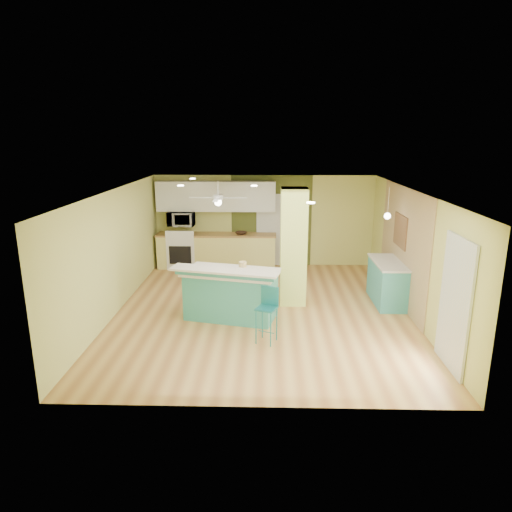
{
  "coord_description": "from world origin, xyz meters",
  "views": [
    {
      "loc": [
        0.11,
        -8.92,
        3.56
      ],
      "look_at": [
        -0.14,
        0.4,
        1.07
      ],
      "focal_mm": 32.0,
      "sensor_mm": 36.0,
      "label": 1
    }
  ],
  "objects_px": {
    "bar_stool": "(268,306)",
    "canister": "(243,266)",
    "peninsula": "(231,293)",
    "side_counter": "(387,282)",
    "fruit_bowl": "(241,233)"
  },
  "relations": [
    {
      "from": "bar_stool",
      "to": "side_counter",
      "type": "distance_m",
      "value": 3.27
    },
    {
      "from": "peninsula",
      "to": "side_counter",
      "type": "height_order",
      "value": "peninsula"
    },
    {
      "from": "fruit_bowl",
      "to": "canister",
      "type": "relative_size",
      "value": 1.88
    },
    {
      "from": "peninsula",
      "to": "canister",
      "type": "distance_m",
      "value": 0.59
    },
    {
      "from": "bar_stool",
      "to": "side_counter",
      "type": "relative_size",
      "value": 0.7
    },
    {
      "from": "bar_stool",
      "to": "side_counter",
      "type": "xyz_separation_m",
      "value": [
        2.58,
        2.0,
        -0.2
      ]
    },
    {
      "from": "fruit_bowl",
      "to": "bar_stool",
      "type": "bearing_deg",
      "value": -80.88
    },
    {
      "from": "peninsula",
      "to": "fruit_bowl",
      "type": "height_order",
      "value": "peninsula"
    },
    {
      "from": "side_counter",
      "to": "canister",
      "type": "height_order",
      "value": "canister"
    },
    {
      "from": "peninsula",
      "to": "canister",
      "type": "height_order",
      "value": "canister"
    },
    {
      "from": "peninsula",
      "to": "fruit_bowl",
      "type": "xyz_separation_m",
      "value": [
        0.0,
        3.52,
        0.46
      ]
    },
    {
      "from": "bar_stool",
      "to": "canister",
      "type": "height_order",
      "value": "canister"
    },
    {
      "from": "fruit_bowl",
      "to": "peninsula",
      "type": "bearing_deg",
      "value": -90.04
    },
    {
      "from": "peninsula",
      "to": "bar_stool",
      "type": "xyz_separation_m",
      "value": [
        0.74,
        -1.07,
        0.15
      ]
    },
    {
      "from": "bar_stool",
      "to": "canister",
      "type": "distance_m",
      "value": 1.35
    }
  ]
}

